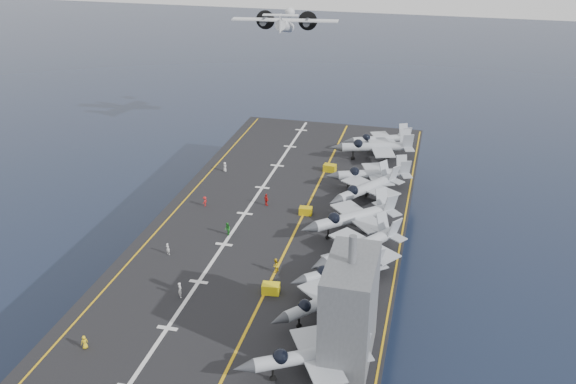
% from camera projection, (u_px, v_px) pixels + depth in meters
% --- Properties ---
extents(ground, '(500.00, 500.00, 0.00)m').
position_uv_depth(ground, '(282.00, 275.00, 103.58)').
color(ground, '#142135').
rests_on(ground, ground).
extents(hull, '(36.00, 90.00, 10.00)m').
position_uv_depth(hull, '(282.00, 248.00, 101.45)').
color(hull, '#56595E').
rests_on(hull, ground).
extents(flight_deck, '(38.00, 92.00, 0.40)m').
position_uv_depth(flight_deck, '(282.00, 219.00, 99.24)').
color(flight_deck, black).
rests_on(flight_deck, hull).
extents(foul_line, '(0.35, 90.00, 0.02)m').
position_uv_depth(foul_line, '(301.00, 220.00, 98.50)').
color(foul_line, gold).
rests_on(foul_line, flight_deck).
extents(landing_centerline, '(0.50, 90.00, 0.02)m').
position_uv_depth(landing_centerline, '(245.00, 214.00, 100.45)').
color(landing_centerline, silver).
rests_on(landing_centerline, flight_deck).
extents(deck_edge_port, '(0.25, 90.00, 0.02)m').
position_uv_depth(deck_edge_port, '(179.00, 206.00, 102.83)').
color(deck_edge_port, gold).
rests_on(deck_edge_port, flight_deck).
extents(deck_edge_stbd, '(0.25, 90.00, 0.02)m').
position_uv_depth(deck_edge_stbd, '(402.00, 231.00, 95.14)').
color(deck_edge_stbd, gold).
rests_on(deck_edge_stbd, flight_deck).
extents(island_superstructure, '(5.00, 10.00, 15.00)m').
position_uv_depth(island_superstructure, '(350.00, 299.00, 66.35)').
color(island_superstructure, '#56595E').
rests_on(island_superstructure, flight_deck).
extents(fighter_jet_0, '(17.14, 15.32, 4.97)m').
position_uv_depth(fighter_jet_0, '(310.00, 354.00, 66.13)').
color(fighter_jet_0, '#959EA6').
rests_on(fighter_jet_0, flight_deck).
extents(fighter_jet_1, '(15.66, 16.04, 4.68)m').
position_uv_depth(fighter_jet_1, '(325.00, 300.00, 75.16)').
color(fighter_jet_1, '#8C929B').
rests_on(fighter_jet_1, flight_deck).
extents(fighter_jet_2, '(15.56, 14.98, 4.52)m').
position_uv_depth(fighter_jet_2, '(342.00, 268.00, 81.61)').
color(fighter_jet_2, '#99A1AA').
rests_on(fighter_jet_2, flight_deck).
extents(fighter_jet_3, '(17.50, 18.57, 5.37)m').
position_uv_depth(fighter_jet_3, '(360.00, 246.00, 85.97)').
color(fighter_jet_3, gray).
rests_on(fighter_jet_3, flight_deck).
extents(fighter_jet_4, '(18.63, 18.18, 5.43)m').
position_uv_depth(fighter_jet_4, '(354.00, 216.00, 93.80)').
color(fighter_jet_4, '#9CA3AB').
rests_on(fighter_jet_4, flight_deck).
extents(fighter_jet_5, '(16.75, 18.03, 5.21)m').
position_uv_depth(fighter_jet_5, '(367.00, 187.00, 103.24)').
color(fighter_jet_5, '#9CA3AE').
rests_on(fighter_jet_5, flight_deck).
extents(fighter_jet_6, '(16.94, 14.14, 5.02)m').
position_uv_depth(fighter_jet_6, '(373.00, 173.00, 108.65)').
color(fighter_jet_6, gray).
rests_on(fighter_jet_6, flight_deck).
extents(fighter_jet_7, '(17.82, 14.30, 5.40)m').
position_uv_depth(fighter_jet_7, '(376.00, 146.00, 119.69)').
color(fighter_jet_7, '#90999F').
rests_on(fighter_jet_7, flight_deck).
extents(fighter_jet_8, '(15.93, 13.69, 4.66)m').
position_uv_depth(fighter_jet_8, '(381.00, 139.00, 124.32)').
color(fighter_jet_8, '#9299A1').
rests_on(fighter_jet_8, flight_deck).
extents(tow_cart_a, '(2.31, 1.62, 1.31)m').
position_uv_depth(tow_cart_a, '(271.00, 288.00, 80.35)').
color(tow_cart_a, yellow).
rests_on(tow_cart_a, flight_deck).
extents(tow_cart_b, '(2.05, 1.40, 1.19)m').
position_uv_depth(tow_cart_b, '(306.00, 211.00, 100.03)').
color(tow_cart_b, '#C6A40A').
rests_on(tow_cart_b, flight_deck).
extents(tow_cart_c, '(2.34, 1.67, 1.31)m').
position_uv_depth(tow_cart_c, '(330.00, 168.00, 115.38)').
color(tow_cart_c, gold).
rests_on(tow_cart_c, flight_deck).
extents(crew_0, '(1.12, 1.18, 1.64)m').
position_uv_depth(crew_0, '(84.00, 342.00, 70.52)').
color(crew_0, yellow).
rests_on(crew_0, flight_deck).
extents(crew_1, '(1.19, 0.97, 1.72)m').
position_uv_depth(crew_1, '(168.00, 249.00, 88.88)').
color(crew_1, silver).
rests_on(crew_1, flight_deck).
extents(crew_2, '(1.36, 1.46, 2.02)m').
position_uv_depth(crew_2, '(227.00, 229.00, 93.73)').
color(crew_2, '#208125').
rests_on(crew_2, flight_deck).
extents(crew_3, '(0.82, 1.09, 1.65)m').
position_uv_depth(crew_3, '(205.00, 201.00, 102.54)').
color(crew_3, '#B21919').
rests_on(crew_3, flight_deck).
extents(crew_4, '(1.43, 1.43, 2.02)m').
position_uv_depth(crew_4, '(266.00, 200.00, 102.67)').
color(crew_4, red).
rests_on(crew_4, flight_deck).
extents(crew_5, '(1.17, 1.24, 1.72)m').
position_uv_depth(crew_5, '(225.00, 167.00, 115.33)').
color(crew_5, silver).
rests_on(crew_5, flight_deck).
extents(crew_6, '(1.38, 1.49, 2.07)m').
position_uv_depth(crew_6, '(180.00, 290.00, 79.42)').
color(crew_6, silver).
rests_on(crew_6, flight_deck).
extents(crew_7, '(1.18, 1.42, 2.02)m').
position_uv_depth(crew_7, '(275.00, 266.00, 84.61)').
color(crew_7, yellow).
rests_on(crew_7, flight_deck).
extents(transport_plane, '(25.75, 19.02, 5.68)m').
position_uv_depth(transport_plane, '(285.00, 26.00, 145.12)').
color(transport_plane, silver).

